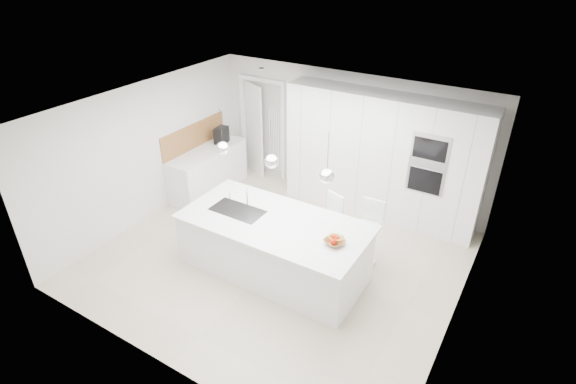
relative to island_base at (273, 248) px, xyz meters
The scene contains 28 objects.
floor 0.53m from the island_base, 108.43° to the left, with size 5.50×5.50×0.00m, color beige.
wall_back 2.92m from the island_base, 92.05° to the left, with size 5.50×5.50×0.00m, color silver.
wall_left 2.98m from the island_base, behind, with size 5.00×5.00×0.00m, color silver.
ceiling 2.09m from the island_base, 108.43° to the left, with size 5.50×5.50×0.00m, color white.
tall_cabinets 2.69m from the island_base, 74.36° to the left, with size 3.60×0.60×2.30m, color white.
oven_stack 2.86m from the island_base, 53.85° to the left, with size 0.62×0.04×1.05m, color #A5A5A8, non-canonical shape.
doorway_frame 3.50m from the island_base, 126.50° to the left, with size 1.11×0.08×2.13m, color white, non-canonical shape.
hallway_door 3.61m from the island_base, 130.22° to the left, with size 0.82×0.04×2.00m, color white.
radiator 3.28m from the island_base, 122.08° to the left, with size 0.32×0.04×1.40m, color white, non-canonical shape.
left_base_cabinets 2.96m from the island_base, 149.53° to the left, with size 0.60×1.80×0.86m, color white.
left_worktop 2.99m from the island_base, 149.53° to the left, with size 0.62×1.82×0.04m, color white.
oak_backsplash 3.29m from the island_base, 152.14° to the left, with size 0.02×1.80×0.50m, color #A06C3B.
island_base is the anchor object (origin of this frame).
island_worktop 0.45m from the island_base, 90.00° to the left, with size 2.84×1.40×0.04m, color white.
island_sink 0.76m from the island_base, behind, with size 0.84×0.44×0.18m, color #3F3F42, non-canonical shape.
island_tap 0.89m from the island_base, 161.57° to the left, with size 0.02×0.02×0.30m, color white.
pendant_left 1.70m from the island_base, behind, with size 0.20×0.20×0.20m, color white.
pendant_mid 1.47m from the island_base, 146.31° to the right, with size 0.20×0.20×0.20m, color white.
pendant_right 1.70m from the island_base, ahead, with size 0.20×0.20×0.20m, color white.
fruit_bowl 1.14m from the island_base, ahead, with size 0.28×0.28×0.07m, color #A06C3B.
espresso_machine 3.27m from the island_base, 142.11° to the left, with size 0.20×0.31×0.33m, color black.
bar_stool_left 1.00m from the island_base, 56.11° to the left, with size 0.36×0.49×1.08m, color white, non-canonical shape.
bar_stool_right 1.50m from the island_base, 39.89° to the left, with size 0.36×0.50×1.09m, color white, non-canonical shape.
apple_a 1.16m from the island_base, ahead, with size 0.08×0.08×0.08m, color red.
apple_b 1.17m from the island_base, ahead, with size 0.08×0.08×0.08m, color red.
apple_c 1.13m from the island_base, ahead, with size 0.08×0.08×0.08m, color red.
apple_extra_3 1.16m from the island_base, ahead, with size 0.07×0.07×0.07m, color red.
banana_bunch 1.19m from the island_base, ahead, with size 0.23×0.23×0.03m, color yellow.
Camera 1 is at (3.19, -4.93, 4.54)m, focal length 28.00 mm.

